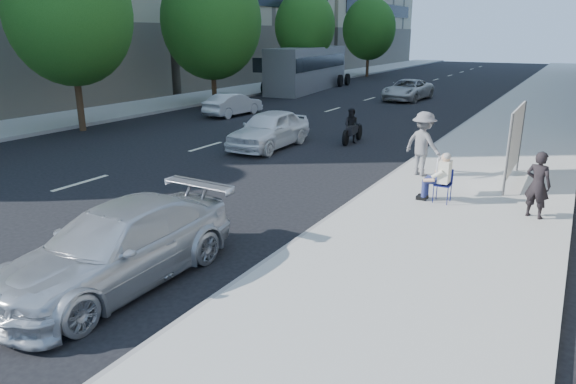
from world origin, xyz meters
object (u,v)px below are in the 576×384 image
Objects in this scene: white_sedan_near at (269,129)px; motorcycle at (352,127)px; pedestrian_woman at (538,185)px; bus at (308,69)px; protest_banner at (515,140)px; white_sedan_far at (408,90)px; jogger at (423,144)px; white_sedan_mid at (233,104)px; seated_protester at (440,174)px; parked_sedan at (118,246)px.

motorcycle is (2.46, 2.47, -0.10)m from white_sedan_near.
pedestrian_woman is 0.13× the size of bus.
white_sedan_far is at bearing 115.24° from protest_banner.
pedestrian_woman is 23.84m from white_sedan_far.
white_sedan_mid is at bearing -8.91° from jogger.
seated_protester reaches higher than parked_sedan.
motorcycle is (-7.42, 6.57, -0.31)m from pedestrian_woman.
bus is at bearing 114.97° from motorcycle.
parked_sedan is 28.99m from white_sedan_far.
white_sedan_mid is at bearing -86.62° from bus.
pedestrian_woman is at bearing 167.11° from jogger.
pedestrian_woman is 0.43× the size of white_sedan_mid.
parked_sedan is 19.86m from white_sedan_mid.
white_sedan_near is (-3.70, 11.12, 0.04)m from parked_sedan.
protest_banner is at bearing -36.52° from motorcycle.
white_sedan_mid is (-15.10, 7.29, -0.80)m from protest_banner.
white_sedan_far is (-8.86, 18.80, -0.72)m from protest_banner.
white_sedan_far is at bearing -48.85° from jogger.
jogger is 0.40× the size of parked_sedan.
parked_sedan is at bearing -117.90° from protest_banner.
pedestrian_woman is 10.70m from white_sedan_near.
jogger is 2.55m from protest_banner.
pedestrian_woman reaches higher than motorcycle.
seated_protester is 8.11m from parked_sedan.
pedestrian_woman is 30.64m from bus.
protest_banner is (-0.90, 2.95, 0.45)m from pedestrian_woman.
seated_protester is at bearing 62.60° from parked_sedan.
jogger reaches higher than pedestrian_woman.
bus is at bearing 124.13° from seated_protester.
white_sedan_far is 0.40× the size of bus.
seated_protester is 3.22m from protest_banner.
bus is (-15.30, 21.85, 0.51)m from jogger.
white_sedan_far is (6.23, 11.51, 0.08)m from white_sedan_mid.
bus is (-8.80, 20.19, 0.90)m from white_sedan_near.
motorcycle is at bearing -22.85° from jogger.
protest_banner is at bearing -8.56° from white_sedan_near.
pedestrian_woman reaches higher than white_sedan_far.
white_sedan_near is 8.67m from white_sedan_mid.
pedestrian_woman is at bearing 49.91° from parked_sedan.
pedestrian_woman is at bearing -23.83° from white_sedan_near.
motorcycle is at bearing 150.96° from protest_banner.
jogger is 14.85m from white_sedan_mid.
motorcycle is (-1.24, 13.59, -0.06)m from parked_sedan.
white_sedan_mid is at bearing 133.55° from white_sedan_near.
protest_banner is at bearing -54.66° from pedestrian_woman.
bus is (-2.68, 14.04, 1.03)m from white_sedan_mid.
bus is at bearing -33.98° from pedestrian_woman.
parked_sedan is (-6.18, -7.02, -0.25)m from pedestrian_woman.
jogger is at bearing -68.29° from white_sedan_far.
motorcycle is 21.01m from bus.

